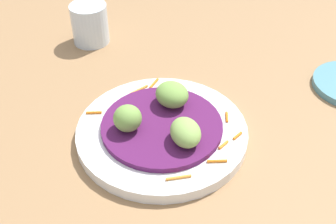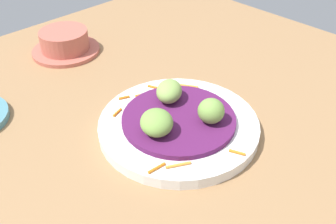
% 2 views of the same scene
% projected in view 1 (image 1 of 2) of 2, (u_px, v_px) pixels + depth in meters
% --- Properties ---
extents(table_surface, '(1.10, 1.10, 0.02)m').
position_uv_depth(table_surface, '(156.00, 122.00, 0.69)').
color(table_surface, '#936D47').
rests_on(table_surface, ground).
extents(main_plate, '(0.25, 0.25, 0.02)m').
position_uv_depth(main_plate, '(162.00, 133.00, 0.64)').
color(main_plate, white).
rests_on(main_plate, table_surface).
extents(cabbage_bed, '(0.18, 0.18, 0.01)m').
position_uv_depth(cabbage_bed, '(162.00, 126.00, 0.63)').
color(cabbage_bed, '#51194C').
rests_on(cabbage_bed, main_plate).
extents(carrot_garnish, '(0.20, 0.23, 0.00)m').
position_uv_depth(carrot_garnish, '(176.00, 124.00, 0.64)').
color(carrot_garnish, orange).
rests_on(carrot_garnish, main_plate).
extents(guac_scoop_left, '(0.07, 0.07, 0.04)m').
position_uv_depth(guac_scoop_left, '(172.00, 94.00, 0.65)').
color(guac_scoop_left, '#759E47').
rests_on(guac_scoop_left, cabbage_bed).
extents(guac_scoop_center, '(0.05, 0.05, 0.04)m').
position_uv_depth(guac_scoop_center, '(128.00, 118.00, 0.61)').
color(guac_scoop_center, '#759E47').
rests_on(guac_scoop_center, cabbage_bed).
extents(guac_scoop_right, '(0.07, 0.07, 0.03)m').
position_uv_depth(guac_scoop_right, '(186.00, 132.00, 0.59)').
color(guac_scoop_right, '#84A851').
rests_on(guac_scoop_right, cabbage_bed).
extents(water_glass, '(0.07, 0.07, 0.08)m').
position_uv_depth(water_glass, '(90.00, 24.00, 0.83)').
color(water_glass, silver).
rests_on(water_glass, table_surface).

